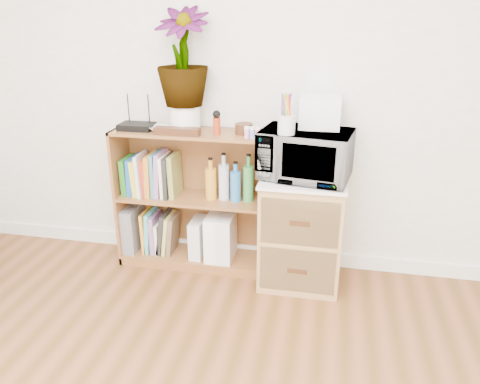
# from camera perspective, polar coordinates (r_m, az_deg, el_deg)

# --- Properties ---
(skirting_board) EXTENTS (4.00, 0.02, 0.10)m
(skirting_board) POSITION_cam_1_polar(r_m,az_deg,el_deg) (3.40, 0.74, -7.18)
(skirting_board) COLOR white
(skirting_board) RESTS_ON ground
(bookshelf) EXTENTS (1.00, 0.30, 0.95)m
(bookshelf) POSITION_cam_1_polar(r_m,az_deg,el_deg) (3.17, -5.93, -0.98)
(bookshelf) COLOR brown
(bookshelf) RESTS_ON ground
(wicker_unit) EXTENTS (0.50, 0.45, 0.70)m
(wicker_unit) POSITION_cam_1_polar(r_m,az_deg,el_deg) (3.03, 7.48, -4.78)
(wicker_unit) COLOR #9E7542
(wicker_unit) RESTS_ON ground
(microwave) EXTENTS (0.58, 0.44, 0.29)m
(microwave) POSITION_cam_1_polar(r_m,az_deg,el_deg) (2.83, 7.97, 4.55)
(microwave) COLOR silver
(microwave) RESTS_ON wicker_unit
(pen_cup) EXTENTS (0.10, 0.10, 0.11)m
(pen_cup) POSITION_cam_1_polar(r_m,az_deg,el_deg) (2.68, 5.68, 8.17)
(pen_cup) COLOR silver
(pen_cup) RESTS_ON microwave
(small_appliance) EXTENTS (0.24, 0.20, 0.19)m
(small_appliance) POSITION_cam_1_polar(r_m,az_deg,el_deg) (2.85, 9.76, 9.60)
(small_appliance) COLOR white
(small_appliance) RESTS_ON microwave
(router) EXTENTS (0.22, 0.15, 0.04)m
(router) POSITION_cam_1_polar(r_m,az_deg,el_deg) (3.12, -12.48, 7.81)
(router) COLOR black
(router) RESTS_ON bookshelf
(white_bowl) EXTENTS (0.13, 0.13, 0.03)m
(white_bowl) POSITION_cam_1_polar(r_m,az_deg,el_deg) (3.05, -9.76, 7.63)
(white_bowl) COLOR silver
(white_bowl) RESTS_ON bookshelf
(plant_pot) EXTENTS (0.19, 0.19, 0.16)m
(plant_pot) POSITION_cam_1_polar(r_m,az_deg,el_deg) (3.03, -6.70, 8.96)
(plant_pot) COLOR white
(plant_pot) RESTS_ON bookshelf
(potted_plant) EXTENTS (0.33, 0.33, 0.59)m
(potted_plant) POSITION_cam_1_polar(r_m,az_deg,el_deg) (2.97, -7.03, 16.01)
(potted_plant) COLOR #36722D
(potted_plant) RESTS_ON plant_pot
(trinket_box) EXTENTS (0.29, 0.07, 0.05)m
(trinket_box) POSITION_cam_1_polar(r_m,az_deg,el_deg) (2.93, -7.66, 7.36)
(trinket_box) COLOR #341B0E
(trinket_box) RESTS_ON bookshelf
(kokeshi_doll) EXTENTS (0.05, 0.05, 0.10)m
(kokeshi_doll) POSITION_cam_1_polar(r_m,az_deg,el_deg) (2.92, -2.85, 8.03)
(kokeshi_doll) COLOR #9D2E13
(kokeshi_doll) RESTS_ON bookshelf
(wooden_bowl) EXTENTS (0.11, 0.11, 0.06)m
(wooden_bowl) POSITION_cam_1_polar(r_m,az_deg,el_deg) (2.94, 0.47, 7.73)
(wooden_bowl) COLOR #3A1D0F
(wooden_bowl) RESTS_ON bookshelf
(paint_jars) EXTENTS (0.11, 0.04, 0.06)m
(paint_jars) POSITION_cam_1_polar(r_m,az_deg,el_deg) (2.83, 1.49, 7.10)
(paint_jars) COLOR #CA7094
(paint_jars) RESTS_ON bookshelf
(file_box) EXTENTS (0.09, 0.25, 0.32)m
(file_box) POSITION_cam_1_polar(r_m,az_deg,el_deg) (3.42, -12.89, -4.23)
(file_box) COLOR slate
(file_box) RESTS_ON bookshelf
(magazine_holder_left) EXTENTS (0.08, 0.21, 0.27)m
(magazine_holder_left) POSITION_cam_1_polar(r_m,az_deg,el_deg) (3.26, -5.13, -5.52)
(magazine_holder_left) COLOR silver
(magazine_holder_left) RESTS_ON bookshelf
(magazine_holder_mid) EXTENTS (0.10, 0.25, 0.32)m
(magazine_holder_mid) POSITION_cam_1_polar(r_m,az_deg,el_deg) (3.22, -3.05, -5.34)
(magazine_holder_mid) COLOR white
(magazine_holder_mid) RESTS_ON bookshelf
(magazine_holder_right) EXTENTS (0.10, 0.25, 0.32)m
(magazine_holder_right) POSITION_cam_1_polar(r_m,az_deg,el_deg) (3.20, -1.66, -5.47)
(magazine_holder_right) COLOR silver
(magazine_holder_right) RESTS_ON bookshelf
(cookbooks) EXTENTS (0.37, 0.20, 0.30)m
(cookbooks) POSITION_cam_1_polar(r_m,az_deg,el_deg) (3.20, -10.73, 2.08)
(cookbooks) COLOR #1E681B
(cookbooks) RESTS_ON bookshelf
(liquor_bottles) EXTENTS (0.40, 0.07, 0.31)m
(liquor_bottles) POSITION_cam_1_polar(r_m,az_deg,el_deg) (3.04, -0.72, 1.52)
(liquor_bottles) COLOR gold
(liquor_bottles) RESTS_ON bookshelf
(lower_books) EXTENTS (0.24, 0.19, 0.30)m
(lower_books) POSITION_cam_1_polar(r_m,az_deg,el_deg) (3.35, -9.69, -4.84)
(lower_books) COLOR gold
(lower_books) RESTS_ON bookshelf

